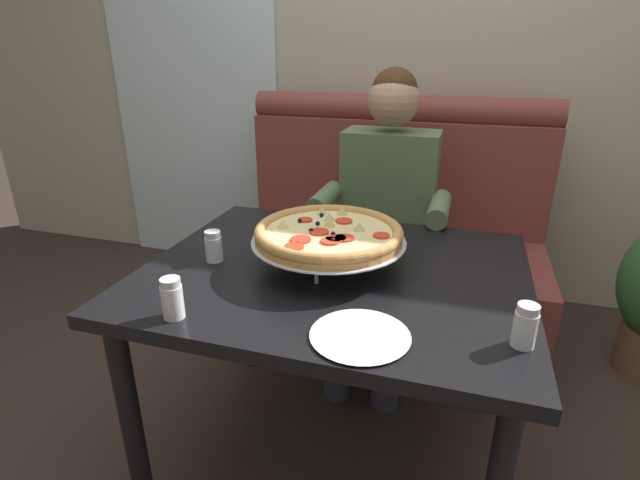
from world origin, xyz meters
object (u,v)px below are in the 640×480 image
Objects in this scene: shaker_parmesan at (214,248)px; shaker_pepper_flakes at (525,329)px; diner_main at (384,209)px; shaker_oregano at (173,301)px; patio_chair at (260,158)px; pizza at (329,234)px; plate_near_left at (360,333)px; booth_bench at (384,251)px; dining_table at (334,295)px.

shaker_pepper_flakes is at bearing -13.14° from shaker_parmesan.
diner_main reaches higher than shaker_oregano.
shaker_parmesan is 0.11× the size of patio_chair.
diner_main is 1.04m from shaker_pepper_flakes.
pizza is at bearing 55.03° from shaker_oregano.
patio_chair is (-0.93, 2.59, -0.25)m from shaker_oregano.
diner_main is 5.43× the size of plate_near_left.
shaker_oregano is at bearing -70.32° from patio_chair.
booth_bench is 0.96m from dining_table.
shaker_oregano is (-0.30, -1.32, 0.37)m from booth_bench.
shaker_parmesan is 2.43m from patio_chair.
dining_table is (0.00, -0.93, 0.24)m from booth_bench.
dining_table is 10.97× the size of shaker_pepper_flakes.
diner_main is at bearing 72.19° from shaker_oregano.
patio_chair is (-1.74, 2.46, -0.25)m from shaker_pepper_flakes.
patio_chair is at bearing 118.60° from plate_near_left.
shaker_parmesan is at bearing 166.86° from shaker_pepper_flakes.
shaker_parmesan is 0.95× the size of shaker_pepper_flakes.
dining_table is 0.51m from shaker_oregano.
shaker_pepper_flakes is (0.53, -0.27, -0.06)m from pizza.
pizza reaches higher than dining_table.
booth_bench is 6.41× the size of plate_near_left.
shaker_parmesan is (-0.07, 0.33, -0.00)m from shaker_oregano.
pizza is at bearing 152.68° from shaker_pepper_flakes.
plate_near_left is (0.46, 0.05, -0.03)m from shaker_oregano.
pizza is at bearing 11.16° from shaker_parmesan.
shaker_oregano is at bearing -128.11° from dining_table.
diner_main is at bearing 60.46° from shaker_parmesan.
dining_table is at bearing 152.79° from shaker_pepper_flakes.
patio_chair is (-1.23, 2.20, -0.11)m from dining_table.
plate_near_left is at bearing -65.32° from dining_table.
shaker_pepper_flakes is (0.81, 0.13, -0.00)m from shaker_oregano.
plate_near_left is at bearing -83.12° from diner_main.
patio_chair reaches higher than plate_near_left.
shaker_oregano is 0.45× the size of plate_near_left.
shaker_pepper_flakes is at bearing -54.80° from patio_chair.
dining_table is 1.31× the size of patio_chair.
plate_near_left is (0.15, -1.27, 0.34)m from booth_bench.
shaker_oregano reaches higher than dining_table.
patio_chair is (-0.86, 2.26, -0.25)m from shaker_parmesan.
diner_main is at bearing 117.14° from shaker_pepper_flakes.
dining_table is at bearing -60.83° from patio_chair.
diner_main is 2.00m from patio_chair.
shaker_oregano is at bearing -78.01° from shaker_parmesan.
patio_chair reaches higher than shaker_pepper_flakes.
booth_bench is at bearing 90.00° from dining_table.
shaker_pepper_flakes is 0.44× the size of plate_near_left.
diner_main is at bearing -50.60° from patio_chair.
diner_main is 1.10m from shaker_oregano.
diner_main is (0.03, 0.66, 0.07)m from dining_table.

